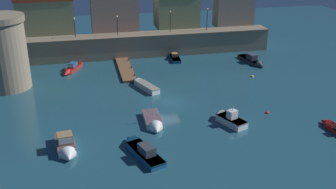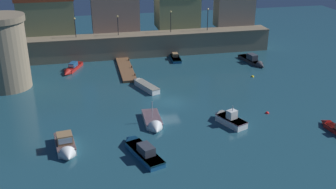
{
  "view_description": "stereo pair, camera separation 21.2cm",
  "coord_description": "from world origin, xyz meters",
  "px_view_note": "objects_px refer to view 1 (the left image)",
  "views": [
    {
      "loc": [
        -10.54,
        -46.22,
        21.07
      ],
      "look_at": [
        0.0,
        1.03,
        0.65
      ],
      "focal_mm": 42.89,
      "sensor_mm": 36.0,
      "label": 1
    },
    {
      "loc": [
        -10.33,
        -46.26,
        21.07
      ],
      "look_at": [
        0.0,
        1.03,
        0.65
      ],
      "focal_mm": 42.89,
      "sensor_mm": 36.0,
      "label": 2
    }
  ],
  "objects_px": {
    "moored_boat_3": "(253,61)",
    "moored_boat_8": "(336,128)",
    "quay_lamp_0": "(74,24)",
    "moored_boat_5": "(228,118)",
    "moored_boat_1": "(144,85)",
    "moored_boat_6": "(154,123)",
    "fortress_tower": "(3,52)",
    "quay_lamp_1": "(117,22)",
    "mooring_buoy_0": "(267,113)",
    "moored_boat_4": "(174,56)",
    "quay_lamp_3": "(207,16)",
    "moored_boat_2": "(66,147)",
    "moored_boat_0": "(141,149)",
    "quay_lamp_2": "(170,18)",
    "mooring_buoy_1": "(252,77)",
    "moored_boat_7": "(71,69)"
  },
  "relations": [
    {
      "from": "moored_boat_3",
      "to": "moored_boat_8",
      "type": "height_order",
      "value": "moored_boat_3"
    },
    {
      "from": "quay_lamp_0",
      "to": "moored_boat_5",
      "type": "xyz_separation_m",
      "value": [
        16.65,
        -27.93,
        -5.58
      ]
    },
    {
      "from": "moored_boat_1",
      "to": "moored_boat_6",
      "type": "bearing_deg",
      "value": 154.36
    },
    {
      "from": "fortress_tower",
      "to": "quay_lamp_1",
      "type": "relative_size",
      "value": 3.08
    },
    {
      "from": "moored_boat_5",
      "to": "mooring_buoy_0",
      "type": "relative_size",
      "value": 10.63
    },
    {
      "from": "moored_boat_3",
      "to": "moored_boat_4",
      "type": "relative_size",
      "value": 1.15
    },
    {
      "from": "moored_boat_1",
      "to": "moored_boat_3",
      "type": "relative_size",
      "value": 0.89
    },
    {
      "from": "mooring_buoy_0",
      "to": "moored_boat_8",
      "type": "bearing_deg",
      "value": -47.54
    },
    {
      "from": "quay_lamp_0",
      "to": "quay_lamp_3",
      "type": "xyz_separation_m",
      "value": [
        22.86,
        0.0,
        0.35
      ]
    },
    {
      "from": "quay_lamp_0",
      "to": "moored_boat_2",
      "type": "bearing_deg",
      "value": -92.84
    },
    {
      "from": "moored_boat_2",
      "to": "moored_boat_6",
      "type": "relative_size",
      "value": 0.97
    },
    {
      "from": "fortress_tower",
      "to": "quay_lamp_3",
      "type": "bearing_deg",
      "value": 18.52
    },
    {
      "from": "fortress_tower",
      "to": "quay_lamp_3",
      "type": "height_order",
      "value": "fortress_tower"
    },
    {
      "from": "quay_lamp_3",
      "to": "moored_boat_6",
      "type": "distance_m",
      "value": 31.25
    },
    {
      "from": "moored_boat_1",
      "to": "moored_boat_2",
      "type": "bearing_deg",
      "value": 124.0
    },
    {
      "from": "quay_lamp_0",
      "to": "moored_boat_4",
      "type": "distance_m",
      "value": 17.47
    },
    {
      "from": "moored_boat_6",
      "to": "moored_boat_8",
      "type": "height_order",
      "value": "moored_boat_6"
    },
    {
      "from": "moored_boat_0",
      "to": "moored_boat_1",
      "type": "bearing_deg",
      "value": -29.08
    },
    {
      "from": "mooring_buoy_0",
      "to": "quay_lamp_2",
      "type": "bearing_deg",
      "value": 102.8
    },
    {
      "from": "quay_lamp_3",
      "to": "moored_boat_6",
      "type": "height_order",
      "value": "quay_lamp_3"
    },
    {
      "from": "moored_boat_1",
      "to": "mooring_buoy_1",
      "type": "xyz_separation_m",
      "value": [
        16.74,
        0.83,
        -0.42
      ]
    },
    {
      "from": "moored_boat_5",
      "to": "mooring_buoy_1",
      "type": "bearing_deg",
      "value": -56.87
    },
    {
      "from": "quay_lamp_1",
      "to": "moored_boat_6",
      "type": "distance_m",
      "value": 27.52
    },
    {
      "from": "moored_boat_3",
      "to": "mooring_buoy_0",
      "type": "distance_m",
      "value": 19.28
    },
    {
      "from": "moored_boat_1",
      "to": "moored_boat_7",
      "type": "bearing_deg",
      "value": 24.66
    },
    {
      "from": "quay_lamp_3",
      "to": "moored_boat_5",
      "type": "relative_size",
      "value": 0.79
    },
    {
      "from": "moored_boat_5",
      "to": "moored_boat_8",
      "type": "height_order",
      "value": "moored_boat_5"
    },
    {
      "from": "moored_boat_1",
      "to": "moored_boat_7",
      "type": "relative_size",
      "value": 1.06
    },
    {
      "from": "quay_lamp_3",
      "to": "moored_boat_0",
      "type": "relative_size",
      "value": 0.55
    },
    {
      "from": "moored_boat_3",
      "to": "moored_boat_8",
      "type": "distance_m",
      "value": 24.18
    },
    {
      "from": "moored_boat_0",
      "to": "moored_boat_8",
      "type": "bearing_deg",
      "value": -109.16
    },
    {
      "from": "quay_lamp_3",
      "to": "mooring_buoy_0",
      "type": "xyz_separation_m",
      "value": [
        -0.61,
        -26.65,
        -6.45
      ]
    },
    {
      "from": "moored_boat_4",
      "to": "mooring_buoy_0",
      "type": "xyz_separation_m",
      "value": [
        5.95,
        -24.21,
        -0.3
      ]
    },
    {
      "from": "quay_lamp_2",
      "to": "moored_boat_8",
      "type": "distance_m",
      "value": 35.04
    },
    {
      "from": "moored_boat_2",
      "to": "moored_boat_4",
      "type": "distance_m",
      "value": 33.29
    },
    {
      "from": "moored_boat_5",
      "to": "mooring_buoy_1",
      "type": "distance_m",
      "value": 16.33
    },
    {
      "from": "moored_boat_3",
      "to": "moored_boat_5",
      "type": "bearing_deg",
      "value": -40.79
    },
    {
      "from": "moored_boat_0",
      "to": "moored_boat_2",
      "type": "height_order",
      "value": "moored_boat_2"
    },
    {
      "from": "quay_lamp_0",
      "to": "mooring_buoy_0",
      "type": "height_order",
      "value": "quay_lamp_0"
    },
    {
      "from": "quay_lamp_0",
      "to": "moored_boat_7",
      "type": "distance_m",
      "value": 8.16
    },
    {
      "from": "moored_boat_5",
      "to": "quay_lamp_2",
      "type": "bearing_deg",
      "value": -22.45
    },
    {
      "from": "fortress_tower",
      "to": "moored_boat_4",
      "type": "relative_size",
      "value": 1.69
    },
    {
      "from": "quay_lamp_2",
      "to": "mooring_buoy_0",
      "type": "xyz_separation_m",
      "value": [
        6.05,
        -26.65,
        -6.36
      ]
    },
    {
      "from": "quay_lamp_3",
      "to": "mooring_buoy_0",
      "type": "distance_m",
      "value": 27.43
    },
    {
      "from": "mooring_buoy_1",
      "to": "moored_boat_5",
      "type": "bearing_deg",
      "value": -123.49
    },
    {
      "from": "moored_boat_4",
      "to": "mooring_buoy_1",
      "type": "distance_m",
      "value": 15.12
    },
    {
      "from": "quay_lamp_2",
      "to": "moored_boat_0",
      "type": "xyz_separation_m",
      "value": [
        -10.43,
        -32.38,
        -5.92
      ]
    },
    {
      "from": "moored_boat_4",
      "to": "moored_boat_7",
      "type": "bearing_deg",
      "value": 105.33
    },
    {
      "from": "quay_lamp_1",
      "to": "moored_boat_3",
      "type": "height_order",
      "value": "quay_lamp_1"
    },
    {
      "from": "quay_lamp_1",
      "to": "mooring_buoy_1",
      "type": "height_order",
      "value": "quay_lamp_1"
    }
  ]
}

